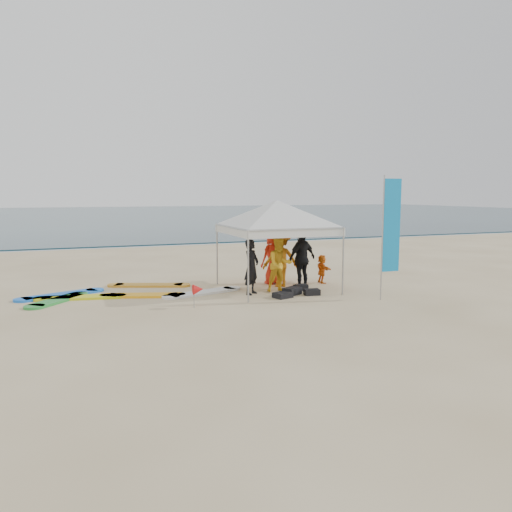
{
  "coord_description": "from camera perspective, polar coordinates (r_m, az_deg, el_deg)",
  "views": [
    {
      "loc": [
        -4.33,
        -11.13,
        3.06
      ],
      "look_at": [
        0.94,
        2.6,
        1.2
      ],
      "focal_mm": 35.0,
      "sensor_mm": 36.0,
      "label": 1
    }
  ],
  "objects": [
    {
      "name": "person_orange_a",
      "position": [
        16.37,
        2.83,
        -0.35
      ],
      "size": [
        1.29,
        0.9,
        1.82
      ],
      "primitive_type": "imported",
      "rotation": [
        0.0,
        0.0,
        2.93
      ],
      "color": "#C86B11",
      "rests_on": "ground"
    },
    {
      "name": "shoreline_foam",
      "position": [
        29.81,
        -12.56,
        1.15
      ],
      "size": [
        160.0,
        1.2,
        0.01
      ],
      "primitive_type": "cube",
      "color": "silver",
      "rests_on": "ground"
    },
    {
      "name": "canopy_tent",
      "position": [
        15.74,
        2.41,
        6.35
      ],
      "size": [
        4.3,
        4.3,
        3.24
      ],
      "color": "#A5A5A8",
      "rests_on": "ground"
    },
    {
      "name": "ocean",
      "position": [
        71.33,
        -17.58,
        4.45
      ],
      "size": [
        160.0,
        84.0,
        0.08
      ],
      "primitive_type": "cube",
      "color": "#0C2633",
      "rests_on": "ground"
    },
    {
      "name": "feather_flag",
      "position": [
        14.75,
        15.13,
        3.23
      ],
      "size": [
        0.6,
        0.04,
        3.57
      ],
      "color": "#A5A5A8",
      "rests_on": "ground"
    },
    {
      "name": "surfboard_spread",
      "position": [
        15.67,
        -15.39,
        -4.19
      ],
      "size": [
        6.26,
        3.05,
        0.07
      ],
      "color": "orange",
      "rests_on": "ground"
    },
    {
      "name": "ground",
      "position": [
        12.33,
        0.24,
        -7.16
      ],
      "size": [
        120.0,
        120.0,
        0.0
      ],
      "primitive_type": "plane",
      "color": "beige",
      "rests_on": "ground"
    },
    {
      "name": "person_yellow",
      "position": [
        15.49,
        2.75,
        -0.98
      ],
      "size": [
        0.85,
        0.67,
        1.71
      ],
      "primitive_type": "imported",
      "rotation": [
        0.0,
        0.0,
        0.03
      ],
      "color": "yellow",
      "rests_on": "ground"
    },
    {
      "name": "person_black_a",
      "position": [
        15.09,
        -0.51,
        -1.26
      ],
      "size": [
        0.72,
        0.71,
        1.68
      ],
      "primitive_type": "imported",
      "rotation": [
        0.0,
        0.0,
        0.72
      ],
      "color": "black",
      "rests_on": "ground"
    },
    {
      "name": "person_black_b",
      "position": [
        16.05,
        5.26,
        -0.32
      ],
      "size": [
        1.23,
        0.84,
        1.93
      ],
      "primitive_type": "imported",
      "rotation": [
        0.0,
        0.0,
        3.5
      ],
      "color": "black",
      "rests_on": "ground"
    },
    {
      "name": "gear_pile",
      "position": [
        15.16,
        4.52,
        -4.09
      ],
      "size": [
        1.53,
        1.19,
        0.22
      ],
      "color": "black",
      "rests_on": "ground"
    },
    {
      "name": "marker_pennant",
      "position": [
        13.47,
        -6.63,
        -3.82
      ],
      "size": [
        0.28,
        0.28,
        0.64
      ],
      "color": "#A5A5A8",
      "rests_on": "ground"
    },
    {
      "name": "person_seated",
      "position": [
        17.18,
        7.54,
        -1.47
      ],
      "size": [
        0.34,
        0.92,
        0.97
      ],
      "primitive_type": "imported",
      "rotation": [
        0.0,
        0.0,
        1.51
      ],
      "color": "#D96113",
      "rests_on": "ground"
    },
    {
      "name": "person_orange_b",
      "position": [
        16.85,
        2.04,
        -0.09
      ],
      "size": [
        1.0,
        0.75,
        1.84
      ],
      "primitive_type": "imported",
      "rotation": [
        0.0,
        0.0,
        3.34
      ],
      "color": "red",
      "rests_on": "ground"
    }
  ]
}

